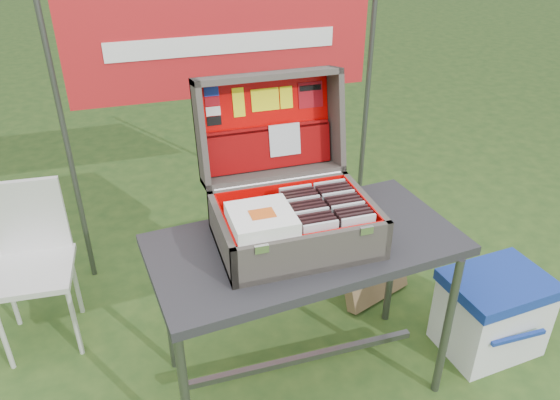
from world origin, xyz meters
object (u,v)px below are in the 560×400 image
object	(u,v)px
cardboard_box	(373,262)
suitcase	(291,171)
chair	(32,274)
table	(304,314)
cooler	(492,313)

from	to	relation	value
cardboard_box	suitcase	bearing A→B (deg)	-167.91
suitcase	chair	xyz separation A→B (m)	(-1.10, 0.56, -0.65)
table	cardboard_box	bearing A→B (deg)	33.05
table	suitcase	size ratio (longest dim) A/B	2.03
table	suitcase	xyz separation A→B (m)	(-0.04, 0.06, 0.67)
suitcase	cardboard_box	world-z (taller)	suitcase
cardboard_box	table	bearing A→B (deg)	-161.88
table	chair	xyz separation A→B (m)	(-1.15, 0.62, 0.02)
chair	table	bearing A→B (deg)	-24.85
table	suitcase	distance (m)	0.68
table	cooler	size ratio (longest dim) A/B	2.61
table	suitcase	bearing A→B (deg)	119.05
table	cooler	xyz separation A→B (m)	(0.94, -0.08, -0.18)
cooler	cardboard_box	xyz separation A→B (m)	(-0.37, 0.54, 0.01)
suitcase	chair	size ratio (longest dim) A/B	0.75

